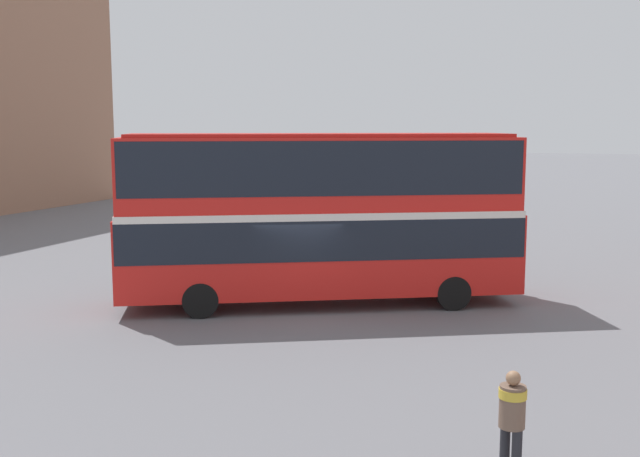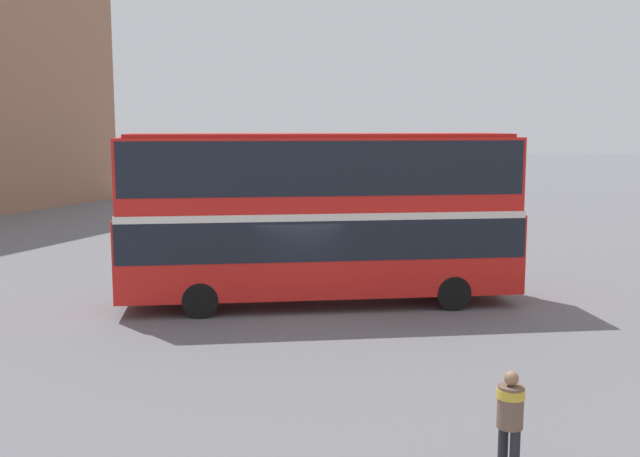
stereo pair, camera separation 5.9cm
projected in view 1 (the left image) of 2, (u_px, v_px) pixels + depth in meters
The scene contains 4 objects.
ground_plane at pixel (301, 310), 20.89m from camera, with size 240.00×240.00×0.00m, color slate.
double_decker_bus at pixel (320, 208), 21.20m from camera, with size 11.14×7.52×4.88m.
pedestrian_foreground at pixel (512, 413), 10.80m from camera, with size 0.57×0.57×1.64m.
parked_car_kerb_near at pixel (317, 219), 34.42m from camera, with size 4.92×2.71×1.65m.
Camera 1 is at (7.64, -18.89, 5.14)m, focal length 42.00 mm.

